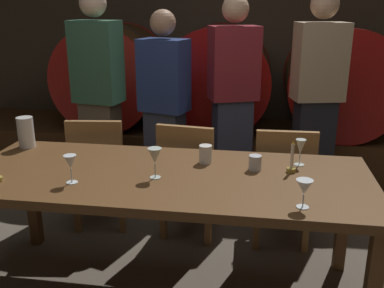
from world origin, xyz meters
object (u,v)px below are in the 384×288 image
object	(u,v)px
wine_glass_center_left	(155,157)
cup_right	(255,163)
wine_barrel_center	(219,78)
guest_far_right	(316,103)
chair_right	(283,181)
dining_table	(167,185)
pitcher	(26,132)
chair_left	(100,168)
wine_glass_far_right	(301,147)
wine_barrel_left	(113,76)
chair_center	(189,175)
guest_center_left	(165,109)
guest_center_right	(233,103)
wine_barrel_right	(340,81)
wine_glass_center_right	(304,188)
guest_far_left	(99,98)
wine_glass_far_left	(70,163)
candle_right	(292,164)
cup_left	(206,154)

from	to	relation	value
wine_glass_center_left	cup_right	size ratio (longest dim) A/B	1.96
wine_barrel_center	cup_right	world-z (taller)	wine_barrel_center
guest_far_right	wine_glass_center_left	world-z (taller)	guest_far_right
chair_right	guest_far_right	xyz separation A→B (m)	(0.26, 0.64, 0.42)
dining_table	wine_glass_center_left	distance (m)	0.21
guest_far_right	pitcher	world-z (taller)	guest_far_right
chair_left	wine_glass_far_right	bearing A→B (deg)	154.80
wine_barrel_left	chair_center	size ratio (longest dim) A/B	1.14
pitcher	guest_center_left	bearing A→B (deg)	51.09
chair_right	guest_center_right	size ratio (longest dim) A/B	0.51
wine_barrel_right	chair_left	world-z (taller)	wine_barrel_right
wine_glass_center_left	wine_glass_center_right	distance (m)	0.80
chair_center	wine_glass_far_right	size ratio (longest dim) A/B	5.60
guest_center_right	chair_left	bearing A→B (deg)	11.04
guest_far_left	wine_barrel_center	bearing A→B (deg)	-127.72
wine_barrel_center	guest_far_right	distance (m)	1.12
guest_center_right	wine_glass_far_left	distance (m)	1.68
guest_center_left	wine_glass_center_left	world-z (taller)	guest_center_left
wine_barrel_center	chair_left	world-z (taller)	wine_barrel_center
wine_barrel_left	guest_far_left	size ratio (longest dim) A/B	0.57
wine_barrel_center	wine_glass_center_right	distance (m)	2.43
wine_glass_center_left	guest_far_right	bearing A→B (deg)	54.17
wine_glass_far_right	candle_right	bearing A→B (deg)	-113.45
guest_center_right	cup_left	world-z (taller)	guest_center_right
dining_table	cup_right	distance (m)	0.52
guest_center_left	cup_left	world-z (taller)	guest_center_left
chair_center	guest_far_right	xyz separation A→B (m)	(0.92, 0.63, 0.42)
guest_far_right	chair_center	bearing A→B (deg)	20.84
chair_center	cup_right	size ratio (longest dim) A/B	10.14
guest_center_left	chair_left	bearing A→B (deg)	68.96
guest_far_right	guest_far_left	bearing A→B (deg)	-9.81
wine_barrel_center	cup_right	bearing A→B (deg)	-78.27
wine_glass_far_left	guest_far_left	bearing A→B (deg)	104.20
cup_right	wine_barrel_left	bearing A→B (deg)	127.60
wine_barrel_right	wine_glass_far_left	world-z (taller)	wine_barrel_right
chair_left	chair_right	distance (m)	1.35
wine_barrel_center	guest_center_left	distance (m)	0.89
chair_center	guest_far_left	distance (m)	1.08
wine_barrel_center	wine_glass_far_right	distance (m)	1.89
wine_barrel_right	chair_right	size ratio (longest dim) A/B	1.14
chair_center	cup_left	world-z (taller)	chair_center
chair_right	candle_right	world-z (taller)	candle_right
wine_barrel_center	guest_center_right	distance (m)	0.76
chair_left	pitcher	distance (m)	0.64
pitcher	cup_right	distance (m)	1.51
chair_right	pitcher	world-z (taller)	pitcher
dining_table	wine_glass_center_right	size ratio (longest dim) A/B	16.45
wine_barrel_right	guest_center_right	distance (m)	1.20
guest_far_left	guest_center_right	bearing A→B (deg)	-164.60
chair_left	guest_center_right	world-z (taller)	guest_center_right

